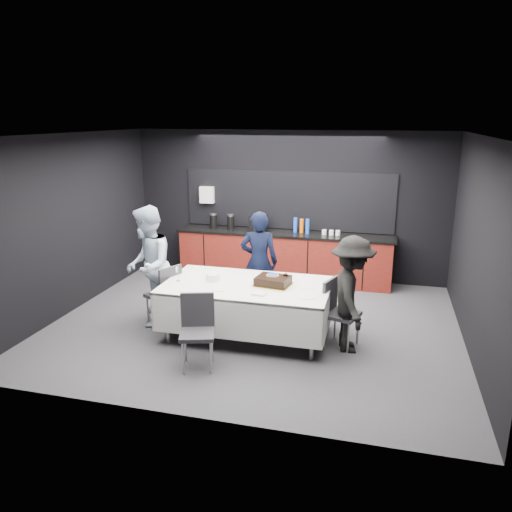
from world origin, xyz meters
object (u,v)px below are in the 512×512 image
Objects in this scene: party_table at (247,293)px; cake_assembly at (273,281)px; person_center at (259,262)px; person_right at (352,294)px; person_left at (148,266)px; chair_near at (197,325)px; chair_right at (337,308)px; plate_stack at (213,277)px; chair_left at (166,291)px; champagne_flute at (178,270)px.

cake_assembly reaches higher than party_table.
person_right is (1.53, -1.05, -0.03)m from person_center.
person_left reaches higher than party_table.
party_table is at bearing 69.74° from chair_near.
chair_right is 1.93m from chair_near.
cake_assembly is 1.10m from person_right.
plate_stack is 0.12× the size of person_center.
cake_assembly is 1.03m from person_center.
person_right reaches higher than chair_near.
cake_assembly is 1.92m from person_left.
chair_left is at bearing 178.89° from cake_assembly.
cake_assembly is 0.58× the size of chair_left.
cake_assembly is at bearing 179.33° from chair_right.
chair_right is (1.77, 0.00, -0.30)m from plate_stack.
cake_assembly is 0.30× the size of person_left.
party_table is 1.04m from champagne_flute.
chair_right is (2.53, -0.04, 0.00)m from chair_left.
person_left reaches higher than cake_assembly.
person_left reaches higher than person_right.
chair_right is 2.84m from person_left.
chair_near is (0.15, -1.03, -0.30)m from plate_stack.
chair_left is 0.57× the size of person_center.
champagne_flute is 0.12× the size of person_left.
person_right is at bearing 1.09° from champagne_flute.
person_center is 1.85m from person_right.
person_center is 0.91× the size of person_left.
person_center is at bearing 44.36° from person_right.
party_table is 0.55m from plate_stack.
champagne_flute reaches higher than cake_assembly.
party_table is at bearing 76.04° from person_right.
person_left is (-1.48, -0.88, 0.08)m from person_center.
person_right is at bearing -6.43° from cake_assembly.
champagne_flute is at bearing 49.08° from person_left.
champagne_flute is 0.14× the size of person_right.
chair_right is at bearing -0.96° from chair_left.
chair_left is at bearing 176.38° from party_table.
person_right reaches higher than chair_left.
person_right reaches higher than plate_stack.
chair_left is 1.00× the size of chair_near.
cake_assembly is at bearing 0.94° from plate_stack.
chair_near is at bearing -110.26° from party_table.
chair_near is 2.05m from person_right.
champagne_flute is at bearing 125.42° from chair_near.
person_left is at bearing 178.73° from chair_right.
person_right is (1.96, -0.11, -0.05)m from plate_stack.
party_table is 0.42m from cake_assembly.
person_left is at bearing 75.64° from person_right.
chair_near is (0.62, -0.87, -0.40)m from champagne_flute.
cake_assembly is 1.67m from chair_left.
person_center reaches higher than chair_left.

